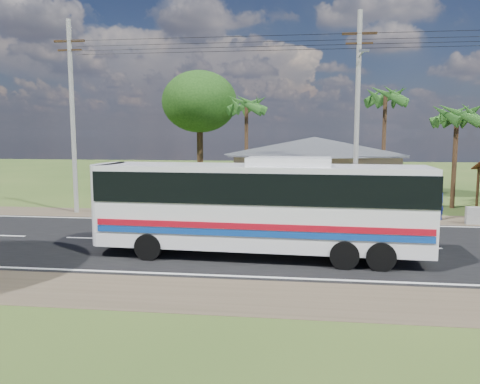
% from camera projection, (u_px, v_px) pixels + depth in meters
% --- Properties ---
extents(ground, '(120.00, 120.00, 0.00)m').
position_uv_depth(ground, '(298.00, 245.00, 19.54)').
color(ground, '#2E4B1A').
rests_on(ground, ground).
extents(road, '(120.00, 16.00, 0.03)m').
position_uv_depth(road, '(298.00, 245.00, 19.54)').
color(road, black).
rests_on(road, ground).
extents(house, '(12.40, 10.00, 5.00)m').
position_uv_depth(house, '(314.00, 163.00, 31.88)').
color(house, tan).
rests_on(house, ground).
extents(utility_poles, '(32.80, 2.22, 11.00)m').
position_uv_depth(utility_poles, '(351.00, 112.00, 24.88)').
color(utility_poles, '#9E9E99').
rests_on(utility_poles, ground).
extents(palm_near, '(2.80, 2.80, 6.70)m').
position_uv_depth(palm_near, '(457.00, 116.00, 28.48)').
color(palm_near, '#47301E').
rests_on(palm_near, ground).
extents(palm_mid, '(2.80, 2.80, 8.20)m').
position_uv_depth(palm_mid, '(385.00, 98.00, 33.17)').
color(palm_mid, '#47301E').
rests_on(palm_mid, ground).
extents(palm_far, '(2.80, 2.80, 7.70)m').
position_uv_depth(palm_far, '(246.00, 106.00, 34.96)').
color(palm_far, '#47301E').
rests_on(palm_far, ground).
extents(tree_behind_house, '(6.00, 6.00, 9.61)m').
position_uv_depth(tree_behind_house, '(200.00, 102.00, 37.37)').
color(tree_behind_house, '#47301E').
rests_on(tree_behind_house, ground).
extents(coach_bus, '(12.21, 3.09, 3.76)m').
position_uv_depth(coach_bus, '(261.00, 200.00, 17.37)').
color(coach_bus, silver).
rests_on(coach_bus, ground).
extents(motorcycle, '(2.02, 0.99, 1.02)m').
position_uv_depth(motorcycle, '(355.00, 209.00, 25.54)').
color(motorcycle, black).
rests_on(motorcycle, ground).
extents(person, '(0.81, 0.68, 1.89)m').
position_uv_depth(person, '(438.00, 203.00, 24.97)').
color(person, '#1B2896').
rests_on(person, ground).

